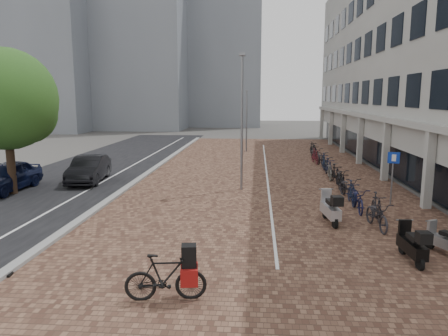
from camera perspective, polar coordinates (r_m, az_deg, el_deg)
ground at (r=14.82m, az=-1.87°, el=-8.90°), size 140.00×140.00×0.00m
plaza_brick at (r=26.38m, az=5.38°, el=-0.63°), size 14.50×42.00×0.04m
street_asphalt at (r=28.42m, az=-17.39°, el=-0.29°), size 8.00×50.00×0.03m
curb at (r=27.20m, az=-9.75°, el=-0.28°), size 0.35×42.00×0.14m
lane_line at (r=27.74m, az=-13.55°, el=-0.32°), size 0.12×44.00×0.00m
parking_line at (r=26.38m, az=5.81°, el=-0.58°), size 0.10×30.00×0.00m
office_building at (r=32.25m, az=26.19°, el=15.38°), size 8.40×40.00×15.00m
bg_towers at (r=65.53m, az=-10.03°, el=17.69°), size 33.00×23.00×32.00m
car_navy at (r=23.75m, az=-27.54°, el=-1.03°), size 1.91×4.47×1.51m
car_dark at (r=24.54m, az=-17.92°, el=-0.14°), size 2.10×4.58×1.46m
hero_bike at (r=10.13m, az=-7.96°, el=-14.43°), size 1.98×0.83×1.35m
shoes at (r=12.80m, az=-27.60°, el=-12.91°), size 0.38×0.33×0.09m
scooter_front at (r=16.23m, az=14.31°, el=-5.26°), size 0.77×1.85×1.24m
scooter_mid at (r=13.33m, az=24.25°, el=-9.37°), size 0.62×1.67×1.13m
scooter_back at (r=14.38m, az=27.80°, el=-8.60°), size 1.00×1.47×0.97m
parking_sign at (r=19.64m, az=22.01°, el=-0.25°), size 0.49×0.16×2.36m
lamp_near at (r=20.98m, az=2.44°, el=6.01°), size 0.12×0.12×6.74m
lamp_far at (r=36.07m, az=3.08°, el=6.34°), size 0.12×0.12×5.21m
street_tree at (r=22.64m, az=-27.18°, el=7.99°), size 4.83×4.83×7.02m
bike_row at (r=25.33m, az=14.35°, el=-0.15°), size 1.20×21.45×1.05m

